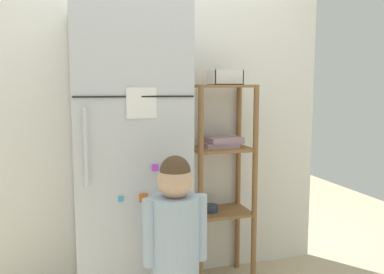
{
  "coord_description": "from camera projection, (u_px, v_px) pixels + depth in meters",
  "views": [
    {
      "loc": [
        -0.48,
        -2.33,
        1.32
      ],
      "look_at": [
        0.23,
        0.02,
        1.02
      ],
      "focal_mm": 37.42,
      "sensor_mm": 36.0,
      "label": 1
    }
  ],
  "objects": [
    {
      "name": "pantry_shelf_unit",
      "position": [
        221.0,
        165.0,
        2.7
      ],
      "size": [
        0.41,
        0.31,
        1.34
      ],
      "color": "olive",
      "rests_on": "ground"
    },
    {
      "name": "kitchen_wall_back",
      "position": [
        146.0,
        115.0,
        2.7
      ],
      "size": [
        2.56,
        0.03,
        2.28
      ],
      "primitive_type": "cube",
      "color": "silver",
      "rests_on": "ground"
    },
    {
      "name": "fruit_bin",
      "position": [
        228.0,
        79.0,
        2.64
      ],
      "size": [
        0.2,
        0.16,
        0.1
      ],
      "color": "white",
      "rests_on": "pantry_shelf_unit"
    },
    {
      "name": "child_standing",
      "position": [
        175.0,
        235.0,
        1.96
      ],
      "size": [
        0.32,
        0.24,
        1.0
      ],
      "color": "#435052",
      "rests_on": "ground"
    },
    {
      "name": "refrigerator",
      "position": [
        129.0,
        161.0,
        2.38
      ],
      "size": [
        0.64,
        0.61,
        1.78
      ],
      "color": "silver",
      "rests_on": "ground"
    }
  ]
}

